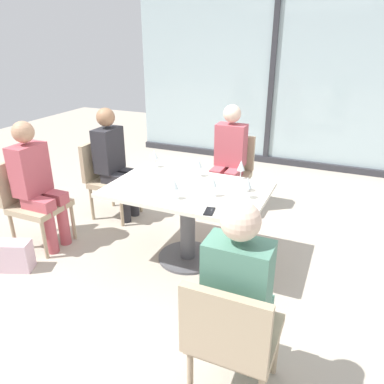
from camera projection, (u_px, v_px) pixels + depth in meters
The scene contains 20 objects.
ground_plane at pixel (188, 258), 3.57m from camera, with size 12.00×12.00×0.00m, color #A89E8E.
window_wall_backdrop at pixel (271, 87), 5.79m from camera, with size 4.54×0.10×2.70m.
dining_table_main at pixel (188, 205), 3.35m from camera, with size 1.39×0.90×0.73m.
chair_side_end at pixel (31, 198), 3.66m from camera, with size 0.50×0.46×0.87m.
chair_front_right at pixel (232, 335), 2.00m from camera, with size 0.46×0.50×0.87m.
chair_far_left at pixel (107, 175), 4.25m from camera, with size 0.50×0.46×0.87m.
chair_near_window at pixel (231, 168), 4.45m from camera, with size 0.46×0.51×0.87m.
person_side_end at pixel (36, 180), 3.54m from camera, with size 0.39×0.34×1.26m.
person_front_right at pixel (240, 292), 2.01m from camera, with size 0.34×0.39×1.26m.
person_far_left at pixel (114, 159), 4.13m from camera, with size 0.39×0.34×1.26m.
person_near_window at pixel (229, 155), 4.28m from camera, with size 0.34×0.39×1.26m.
wine_glass_0 at pixel (213, 182), 3.06m from camera, with size 0.07×0.07×0.18m.
wine_glass_1 at pixel (154, 155), 3.74m from camera, with size 0.07×0.07×0.18m.
wine_glass_2 at pixel (248, 183), 3.03m from camera, with size 0.07×0.07×0.18m.
wine_glass_3 at pixel (198, 163), 3.50m from camera, with size 0.07×0.07×0.18m.
wine_glass_4 at pixel (175, 184), 3.01m from camera, with size 0.07×0.07×0.18m.
wine_glass_5 at pixel (241, 166), 3.42m from camera, with size 0.07×0.07×0.18m.
coffee_cup at pixel (246, 186), 3.21m from camera, with size 0.08×0.08×0.09m, color white.
cell_phone_on_table at pixel (209, 211), 2.84m from camera, with size 0.07×0.14×0.01m, color black.
handbag_0 at pixel (14, 256), 3.35m from camera, with size 0.30×0.16×0.28m, color beige.
Camera 1 is at (1.25, -2.77, 1.99)m, focal length 34.88 mm.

